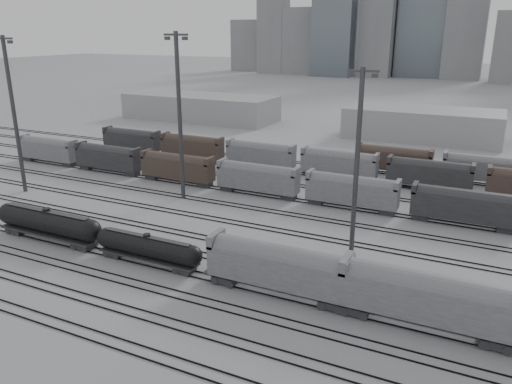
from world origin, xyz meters
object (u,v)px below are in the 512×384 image
at_px(hopper_car_a, 278,265).
at_px(light_mast_c, 357,161).
at_px(hopper_car_b, 426,296).
at_px(light_mast_a, 14,112).
at_px(tank_car_b, 148,247).
at_px(tank_car_a, 48,223).

relative_size(hopper_car_a, light_mast_c, 0.68).
distance_m(hopper_car_b, light_mast_a, 73.88).
xyz_separation_m(tank_car_b, hopper_car_a, (17.60, 0.00, 1.36)).
bearing_deg(hopper_car_b, light_mast_a, 168.74).
distance_m(tank_car_a, hopper_car_b, 50.07).
distance_m(tank_car_a, light_mast_a, 28.48).
bearing_deg(hopper_car_a, hopper_car_b, 0.00).
height_order(hopper_car_a, light_mast_a, light_mast_a).
height_order(tank_car_b, light_mast_a, light_mast_a).
distance_m(hopper_car_b, light_mast_c, 19.33).
bearing_deg(hopper_car_b, tank_car_b, -180.00).
distance_m(tank_car_a, light_mast_c, 42.66).
distance_m(tank_car_b, light_mast_a, 42.93).
relative_size(tank_car_b, hopper_car_a, 0.96).
relative_size(tank_car_a, light_mast_c, 0.76).
bearing_deg(light_mast_c, tank_car_a, -161.35).
distance_m(tank_car_a, hopper_car_a, 34.59).
bearing_deg(tank_car_b, tank_car_a, 180.00).
bearing_deg(light_mast_a, light_mast_c, -0.96).
xyz_separation_m(tank_car_a, tank_car_b, (16.97, -0.00, -0.39)).
bearing_deg(light_mast_c, tank_car_b, -149.28).
height_order(tank_car_a, hopper_car_a, hopper_car_a).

